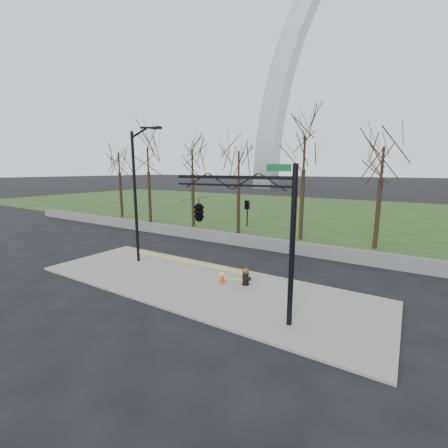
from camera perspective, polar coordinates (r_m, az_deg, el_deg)
The scene contains 11 objects.
ground at distance 15.57m, azimuth -5.14°, elevation -11.45°, with size 500.00×500.00×0.00m, color black.
sidewalk at distance 15.55m, azimuth -5.14°, elevation -11.28°, with size 18.00×6.00×0.10m, color slate.
grass_strip at distance 42.77m, azimuth 19.96°, elevation 2.06°, with size 120.00×40.00×0.06m, color #233A15.
guardrail at distance 22.02m, azimuth 7.56°, elevation -3.70°, with size 60.00×0.30×0.90m, color #59595B.
gateway_arch at distance 90.92m, azimuth 28.22°, elevation 26.35°, with size 66.00×6.00×65.00m, color #B0B2B7, non-canonical shape.
tree_row at distance 23.95m, azimuth 21.03°, elevation 6.71°, with size 54.31×4.00×9.05m.
fire_hydrant at distance 15.06m, azimuth 4.21°, elevation -10.07°, with size 0.57×0.38×0.92m.
traffic_cone at distance 15.41m, azimuth -0.34°, elevation -9.99°, with size 0.41×0.41×0.63m.
street_light at distance 18.72m, azimuth -16.31°, elevation 6.65°, with size 2.39×0.23×8.21m.
traffic_signal_mast at distance 11.95m, azimuth -1.81°, elevation 2.52°, with size 5.10×2.50×6.00m.
caution_tape at distance 16.73m, azimuth -6.22°, elevation -7.54°, with size 7.62×0.32×0.46m.
Camera 1 is at (8.81, -11.46, 5.79)m, focal length 23.79 mm.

